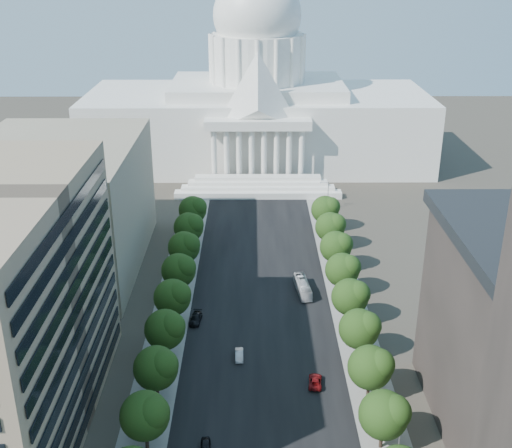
{
  "coord_description": "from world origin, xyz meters",
  "views": [
    {
      "loc": [
        -1.66,
        -41.68,
        70.3
      ],
      "look_at": [
        -0.98,
        82.5,
        17.81
      ],
      "focal_mm": 45.0,
      "sensor_mm": 36.0,
      "label": 1
    }
  ],
  "objects_px": {
    "car_silver": "(239,355)",
    "car_red": "(315,381)",
    "city_bus": "(303,287)",
    "car_dark_b": "(196,319)",
    "car_dark_a": "(206,447)"
  },
  "relations": [
    {
      "from": "car_dark_a",
      "to": "car_dark_b",
      "type": "distance_m",
      "value": 37.5
    },
    {
      "from": "car_dark_a",
      "to": "city_bus",
      "type": "bearing_deg",
      "value": 65.32
    },
    {
      "from": "car_silver",
      "to": "car_dark_b",
      "type": "height_order",
      "value": "car_dark_b"
    },
    {
      "from": "car_silver",
      "to": "city_bus",
      "type": "height_order",
      "value": "city_bus"
    },
    {
      "from": "car_red",
      "to": "car_dark_b",
      "type": "height_order",
      "value": "car_dark_b"
    },
    {
      "from": "car_dark_a",
      "to": "car_dark_b",
      "type": "relative_size",
      "value": 0.74
    },
    {
      "from": "car_silver",
      "to": "car_red",
      "type": "height_order",
      "value": "car_silver"
    },
    {
      "from": "car_red",
      "to": "city_bus",
      "type": "height_order",
      "value": "city_bus"
    },
    {
      "from": "car_red",
      "to": "car_dark_b",
      "type": "distance_m",
      "value": 31.03
    },
    {
      "from": "car_dark_a",
      "to": "city_bus",
      "type": "distance_m",
      "value": 52.9
    },
    {
      "from": "car_silver",
      "to": "car_red",
      "type": "relative_size",
      "value": 0.87
    },
    {
      "from": "car_dark_b",
      "to": "city_bus",
      "type": "bearing_deg",
      "value": 34.16
    },
    {
      "from": "car_silver",
      "to": "city_bus",
      "type": "xyz_separation_m",
      "value": [
        13.77,
        25.38,
        0.74
      ]
    },
    {
      "from": "car_silver",
      "to": "car_red",
      "type": "xyz_separation_m",
      "value": [
        13.56,
        -8.02,
        -0.02
      ]
    },
    {
      "from": "car_dark_b",
      "to": "car_red",
      "type": "bearing_deg",
      "value": -36.75
    }
  ]
}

